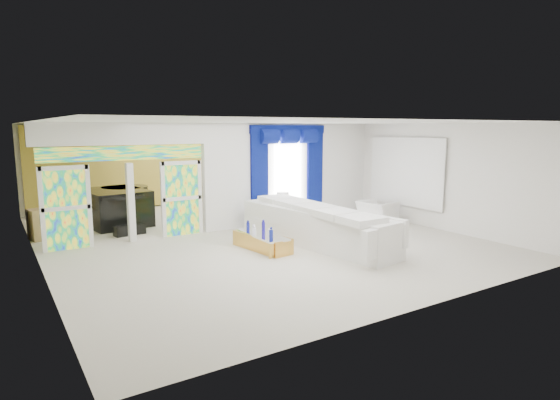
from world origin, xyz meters
TOP-DOWN VIEW (x-y plane):
  - floor at (0.00, 0.00)m, footprint 12.00×12.00m
  - dividing_wall at (2.15, 1.00)m, footprint 5.70×0.18m
  - dividing_header at (-2.85, 1.00)m, footprint 4.30×0.18m
  - stained_panel_left at (-4.28, 1.00)m, footprint 0.95×0.04m
  - stained_panel_right at (-1.42, 1.00)m, footprint 0.95×0.04m
  - stained_transom at (-2.85, 1.00)m, footprint 4.00×0.05m
  - window_pane at (1.90, 0.90)m, footprint 1.00×0.02m
  - blue_drape_left at (0.90, 0.87)m, footprint 0.55×0.10m
  - blue_drape_right at (2.90, 0.87)m, footprint 0.55×0.10m
  - blue_pelmet at (1.90, 0.87)m, footprint 2.60×0.12m
  - wall_mirror at (4.94, -1.00)m, footprint 0.04×2.70m
  - gold_curtains at (0.00, 5.90)m, footprint 9.70×0.12m
  - white_sofa at (0.97, -1.78)m, footprint 1.62×4.69m
  - coffee_table at (-0.38, -1.48)m, footprint 0.78×1.71m
  - console_table at (1.85, 0.62)m, footprint 1.21×0.41m
  - table_lamp at (1.55, 0.62)m, footprint 0.36×0.36m
  - armchair at (4.12, -0.68)m, footprint 1.04×1.15m
  - grand_piano at (-2.65, 3.36)m, footprint 1.85×2.27m
  - piano_bench at (-2.65, 1.76)m, footprint 0.85×0.42m
  - tv_console at (-4.71, 2.48)m, footprint 0.66×0.62m
  - chandelier at (-2.30, 3.40)m, footprint 0.60×0.60m
  - decanters at (-0.41, -1.51)m, footprint 0.22×1.19m

SIDE VIEW (x-z plane):
  - floor at x=0.00m, z-range 0.00..0.00m
  - piano_bench at x=-2.65m, z-range 0.00..0.27m
  - coffee_table at x=-0.38m, z-range 0.00..0.37m
  - console_table at x=1.85m, z-range 0.00..0.40m
  - armchair at x=4.12m, z-range 0.00..0.67m
  - tv_console at x=-4.71m, z-range 0.00..0.80m
  - white_sofa at x=0.97m, z-range 0.00..0.88m
  - decanters at x=-0.41m, z-range 0.32..0.61m
  - grand_piano at x=-2.65m, z-range 0.00..1.05m
  - table_lamp at x=1.55m, z-range 0.40..0.98m
  - stained_panel_left at x=-4.28m, z-range 0.00..2.00m
  - stained_panel_right at x=-1.42m, z-range 0.00..2.00m
  - blue_drape_left at x=0.90m, z-range 0.00..2.80m
  - blue_drape_right at x=2.90m, z-range 0.00..2.80m
  - window_pane at x=1.90m, z-range 0.30..2.60m
  - dividing_wall at x=2.15m, z-range 0.00..3.00m
  - gold_curtains at x=0.00m, z-range 0.05..2.95m
  - wall_mirror at x=4.94m, z-range 0.60..2.50m
  - stained_transom at x=-2.85m, z-range 2.08..2.42m
  - chandelier at x=-2.30m, z-range 2.35..2.95m
  - dividing_header at x=-2.85m, z-range 2.45..3.00m
  - blue_pelmet at x=1.90m, z-range 2.69..2.94m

